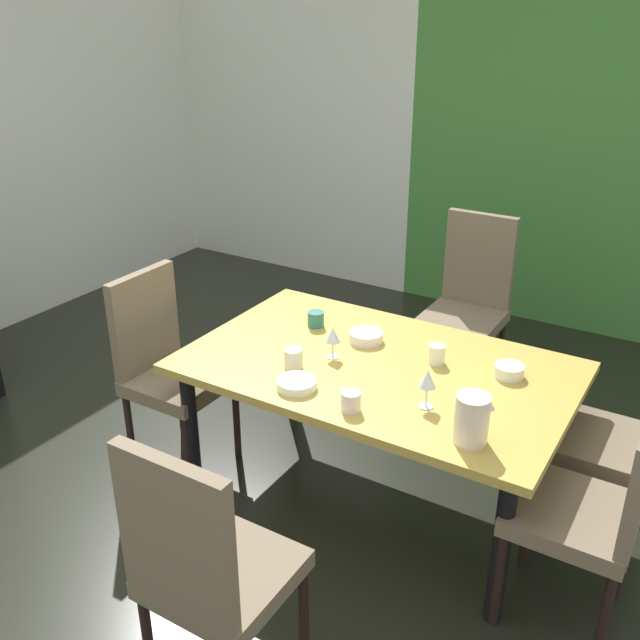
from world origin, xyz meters
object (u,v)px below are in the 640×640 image
object	(u,v)px
serving_bowl_east	(297,384)
cup_right	(293,359)
wine_glass_near_window	(428,380)
pitcher_near_shelf	(472,419)
wine_glass_corner	(333,336)
chair_right_near	(597,507)
serving_bowl_left	(509,371)
dining_table	(377,378)
chair_head_near	(205,566)
chair_left_near	(166,362)
cup_north	(351,401)
serving_bowl_west	(366,336)
cup_front	(316,319)
cup_south	(437,354)
chair_head_far	(470,297)
chair_right_far	(629,428)

from	to	relation	value
serving_bowl_east	cup_right	xyz separation A→B (m)	(-0.11, 0.14, 0.03)
wine_glass_near_window	pitcher_near_shelf	distance (m)	0.28
wine_glass_corner	chair_right_near	bearing A→B (deg)	-9.96
wine_glass_corner	serving_bowl_left	xyz separation A→B (m)	(0.74, 0.24, -0.08)
dining_table	cup_right	bearing A→B (deg)	-142.71
chair_head_near	chair_left_near	bearing A→B (deg)	137.36
chair_left_near	serving_bowl_left	distance (m)	1.65
serving_bowl_left	chair_left_near	bearing A→B (deg)	-163.75
wine_glass_corner	wine_glass_near_window	bearing A→B (deg)	-18.09
cup_north	pitcher_near_shelf	world-z (taller)	pitcher_near_shelf
chair_right_near	serving_bowl_west	world-z (taller)	chair_right_near
serving_bowl_left	cup_right	bearing A→B (deg)	-153.44
serving_bowl_west	cup_front	world-z (taller)	cup_front
wine_glass_corner	serving_bowl_west	size ratio (longest dim) A/B	0.92
wine_glass_corner	cup_right	xyz separation A→B (m)	(-0.10, -0.18, -0.06)
serving_bowl_east	cup_south	size ratio (longest dim) A/B	1.93
dining_table	cup_right	world-z (taller)	cup_right
wine_glass_near_window	chair_left_near	bearing A→B (deg)	-178.27
chair_head_far	pitcher_near_shelf	size ratio (longest dim) A/B	5.54
cup_north	cup_south	bearing A→B (deg)	76.56
chair_left_near	wine_glass_corner	size ratio (longest dim) A/B	6.79
wine_glass_near_window	cup_front	size ratio (longest dim) A/B	2.04
chair_right_near	cup_south	xyz separation A→B (m)	(-0.81, 0.41, 0.22)
chair_head_far	chair_right_far	size ratio (longest dim) A/B	1.01
wine_glass_near_window	cup_front	world-z (taller)	wine_glass_near_window
cup_south	cup_north	bearing A→B (deg)	-103.44
chair_right_far	cup_right	xyz separation A→B (m)	(-1.34, -0.50, 0.18)
serving_bowl_west	serving_bowl_left	xyz separation A→B (m)	(0.69, 0.01, 0.00)
cup_south	pitcher_near_shelf	xyz separation A→B (m)	(0.35, -0.51, 0.05)
serving_bowl_left	cup_north	xyz separation A→B (m)	(-0.45, -0.60, 0.01)
chair_head_far	cup_south	xyz separation A→B (m)	(0.25, -1.12, 0.18)
chair_left_near	cup_north	distance (m)	1.15
cup_front	chair_left_near	bearing A→B (deg)	-141.77
chair_head_far	wine_glass_corner	xyz separation A→B (m)	(-0.18, -1.31, 0.24)
serving_bowl_west	pitcher_near_shelf	distance (m)	0.91
serving_bowl_east	cup_front	world-z (taller)	cup_front
cup_south	wine_glass_near_window	bearing A→B (deg)	-73.14
wine_glass_corner	serving_bowl_left	world-z (taller)	wine_glass_corner
cup_right	pitcher_near_shelf	world-z (taller)	pitcher_near_shelf
chair_head_far	cup_north	size ratio (longest dim) A/B	13.27
wine_glass_corner	serving_bowl_east	bearing A→B (deg)	-87.68
chair_right_far	cup_right	world-z (taller)	chair_right_far
chair_right_far	wine_glass_near_window	size ratio (longest dim) A/B	6.46
chair_head_far	serving_bowl_left	size ratio (longest dim) A/B	8.37
serving_bowl_east	pitcher_near_shelf	size ratio (longest dim) A/B	0.88
cup_north	chair_right_far	bearing A→B (deg)	35.34
cup_right	cup_front	distance (m)	0.45
chair_right_near	cup_north	size ratio (longest dim) A/B	11.71
serving_bowl_east	serving_bowl_left	xyz separation A→B (m)	(0.73, 0.56, 0.01)
chair_head_near	cup_north	bearing A→B (deg)	86.69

